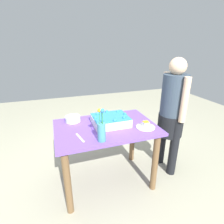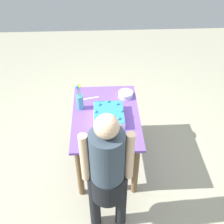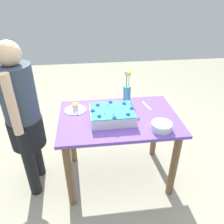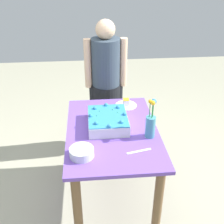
# 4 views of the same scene
# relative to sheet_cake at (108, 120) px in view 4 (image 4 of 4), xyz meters

# --- Properties ---
(ground_plane) EXTENTS (8.00, 8.00, 0.00)m
(ground_plane) POSITION_rel_sheet_cake_xyz_m (0.06, 0.03, -0.82)
(ground_plane) COLOR #A4A289
(dining_table) EXTENTS (1.12, 0.76, 0.77)m
(dining_table) POSITION_rel_sheet_cake_xyz_m (0.06, 0.03, -0.20)
(dining_table) COLOR #6C49B1
(dining_table) RESTS_ON ground_plane
(sheet_cake) EXTENTS (0.40, 0.33, 0.12)m
(sheet_cake) POSITION_rel_sheet_cake_xyz_m (0.00, 0.00, 0.00)
(sheet_cake) COLOR white
(sheet_cake) RESTS_ON dining_table
(serving_plate_with_slice) EXTENTS (0.21, 0.21, 0.07)m
(serving_plate_with_slice) POSITION_rel_sheet_cake_xyz_m (-0.34, 0.20, -0.03)
(serving_plate_with_slice) COLOR white
(serving_plate_with_slice) RESTS_ON dining_table
(cake_knife) EXTENTS (0.06, 0.19, 0.00)m
(cake_knife) POSITION_rel_sheet_cake_xyz_m (0.38, 0.20, -0.05)
(cake_knife) COLOR silver
(cake_knife) RESTS_ON dining_table
(flower_vase) EXTENTS (0.08, 0.08, 0.33)m
(flower_vase) POSITION_rel_sheet_cake_xyz_m (0.19, 0.32, 0.07)
(flower_vase) COLOR teal
(flower_vase) RESTS_ON dining_table
(fruit_bowl) EXTENTS (0.18, 0.18, 0.07)m
(fruit_bowl) POSITION_rel_sheet_cake_xyz_m (0.40, -0.22, -0.02)
(fruit_bowl) COLOR silver
(fruit_bowl) RESTS_ON dining_table
(person_standing) EXTENTS (0.31, 0.45, 1.49)m
(person_standing) POSITION_rel_sheet_cake_xyz_m (-0.79, 0.04, 0.04)
(person_standing) COLOR black
(person_standing) RESTS_ON ground_plane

